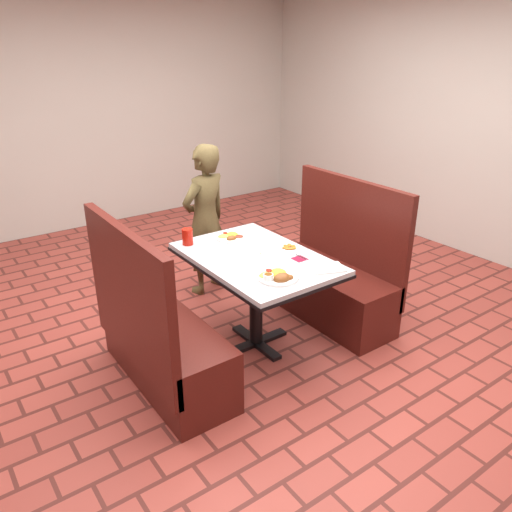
% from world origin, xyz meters
% --- Properties ---
extents(room, '(7.00, 7.04, 2.82)m').
position_xyz_m(room, '(0.00, 0.00, 1.91)').
color(room, '#A03F34').
rests_on(room, ground).
extents(dining_table, '(0.81, 1.21, 0.75)m').
position_xyz_m(dining_table, '(0.00, 0.00, 0.65)').
color(dining_table, silver).
rests_on(dining_table, ground).
extents(booth_bench_left, '(0.47, 1.20, 1.17)m').
position_xyz_m(booth_bench_left, '(-0.80, 0.00, 0.33)').
color(booth_bench_left, '#4C1711').
rests_on(booth_bench_left, ground).
extents(booth_bench_right, '(0.47, 1.20, 1.17)m').
position_xyz_m(booth_bench_right, '(0.80, 0.00, 0.33)').
color(booth_bench_right, '#4C1711').
rests_on(booth_bench_right, ground).
extents(diner_person, '(0.57, 0.45, 1.38)m').
position_xyz_m(diner_person, '(0.19, 1.04, 0.69)').
color(diner_person, brown).
rests_on(diner_person, ground).
extents(near_dinner_plate, '(0.27, 0.27, 0.09)m').
position_xyz_m(near_dinner_plate, '(-0.11, -0.39, 0.78)').
color(near_dinner_plate, white).
rests_on(near_dinner_plate, dining_table).
extents(far_dinner_plate, '(0.24, 0.24, 0.06)m').
position_xyz_m(far_dinner_plate, '(0.05, 0.40, 0.77)').
color(far_dinner_plate, white).
rests_on(far_dinner_plate, dining_table).
extents(plantain_plate, '(0.17, 0.17, 0.03)m').
position_xyz_m(plantain_plate, '(0.28, -0.04, 0.76)').
color(plantain_plate, white).
rests_on(plantain_plate, dining_table).
extents(maroon_napkin, '(0.09, 0.09, 0.00)m').
position_xyz_m(maroon_napkin, '(0.22, -0.23, 0.75)').
color(maroon_napkin, maroon).
rests_on(maroon_napkin, dining_table).
extents(spoon_utensil, '(0.01, 0.12, 0.00)m').
position_xyz_m(spoon_utensil, '(0.25, -0.21, 0.75)').
color(spoon_utensil, silver).
rests_on(spoon_utensil, dining_table).
extents(red_tumbler, '(0.08, 0.08, 0.12)m').
position_xyz_m(red_tumbler, '(-0.29, 0.49, 0.81)').
color(red_tumbler, '#B1160B').
rests_on(red_tumbler, dining_table).
extents(paper_napkin, '(0.27, 0.24, 0.01)m').
position_xyz_m(paper_napkin, '(0.26, -0.47, 0.76)').
color(paper_napkin, white).
rests_on(paper_napkin, dining_table).
extents(knife_utensil, '(0.03, 0.18, 0.00)m').
position_xyz_m(knife_utensil, '(-0.11, -0.39, 0.76)').
color(knife_utensil, silver).
rests_on(knife_utensil, dining_table).
extents(fork_utensil, '(0.03, 0.16, 0.00)m').
position_xyz_m(fork_utensil, '(-0.11, -0.37, 0.76)').
color(fork_utensil, silver).
rests_on(fork_utensil, dining_table).
extents(lettuce_shreds, '(0.28, 0.32, 0.00)m').
position_xyz_m(lettuce_shreds, '(0.04, 0.06, 0.75)').
color(lettuce_shreds, '#83B046').
rests_on(lettuce_shreds, dining_table).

